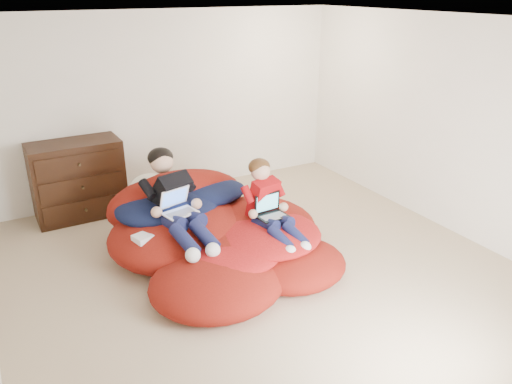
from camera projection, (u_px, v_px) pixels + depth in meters
name	position (u px, v px, depth m)	size (l,w,h in m)	color
room_shell	(256.00, 248.00, 5.24)	(5.10, 5.10, 2.77)	tan
dresser	(78.00, 180.00, 6.31)	(1.11, 0.62, 0.99)	black
beanbag_pile	(215.00, 234.00, 5.46)	(2.34, 2.43, 0.85)	maroon
cream_pillow	(149.00, 186.00, 5.79)	(0.45, 0.28, 0.28)	white
older_boy	(174.00, 196.00, 5.27)	(0.47, 1.32, 0.81)	black
younger_boy	(269.00, 202.00, 5.28)	(0.39, 0.96, 0.77)	#B81014
laptop_white	(178.00, 206.00, 5.20)	(0.38, 0.39, 0.24)	white
laptop_black	(270.00, 210.00, 5.29)	(0.33, 0.26, 0.23)	black
power_adapter	(143.00, 238.00, 5.02)	(0.17, 0.17, 0.06)	white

